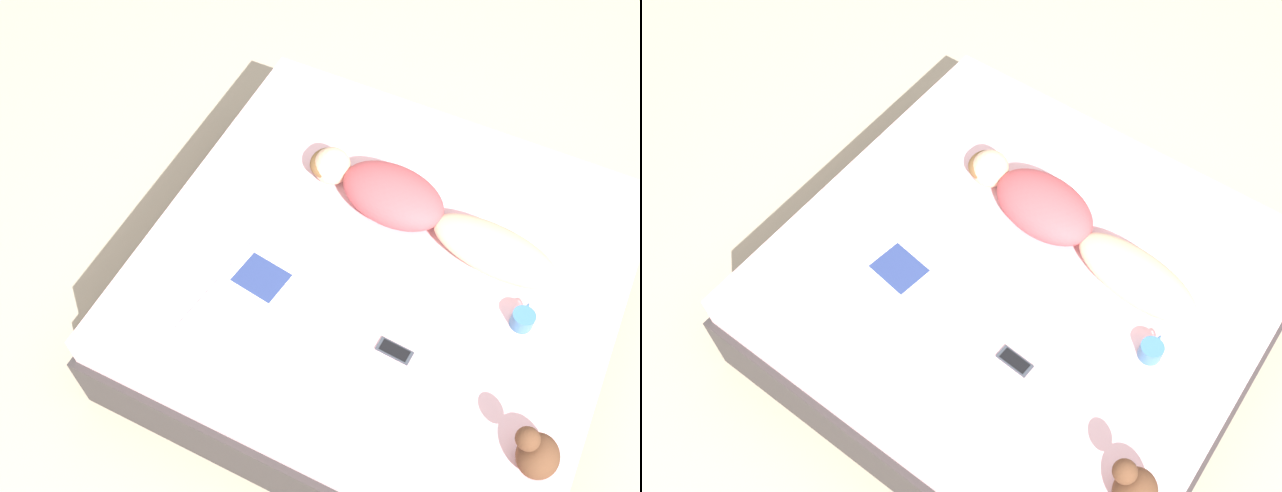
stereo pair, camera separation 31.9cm
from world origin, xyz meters
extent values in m
plane|color=#B7A88E|center=(0.00, 0.00, 0.00)|extent=(12.00, 12.00, 0.00)
cube|color=#383333|center=(0.00, 0.00, 0.19)|extent=(1.92, 2.04, 0.38)
cube|color=beige|center=(0.00, 0.00, 0.46)|extent=(1.86, 1.98, 0.18)
ellipsoid|color=#DBB28E|center=(0.21, -0.41, 0.63)|extent=(0.31, 0.60, 0.14)
ellipsoid|color=#B2474C|center=(0.27, 0.08, 0.65)|extent=(0.37, 0.52, 0.19)
ellipsoid|color=brown|center=(0.31, 0.42, 0.64)|extent=(0.20, 0.19, 0.10)
sphere|color=#DBB28E|center=(0.31, 0.40, 0.64)|extent=(0.17, 0.17, 0.17)
cube|color=silver|center=(-0.57, 0.46, 0.56)|extent=(0.30, 0.33, 0.01)
cube|color=silver|center=(-0.32, 0.43, 0.56)|extent=(0.30, 0.33, 0.01)
cube|color=navy|center=(-0.32, 0.43, 0.56)|extent=(0.20, 0.23, 0.00)
cylinder|color=teal|center=(-0.04, -0.62, 0.59)|extent=(0.09, 0.09, 0.08)
cylinder|color=black|center=(-0.04, -0.62, 0.62)|extent=(0.08, 0.08, 0.00)
torus|color=teal|center=(0.01, -0.62, 0.59)|extent=(0.06, 0.01, 0.06)
cube|color=#333842|center=(-0.38, -0.21, 0.56)|extent=(0.07, 0.15, 0.01)
cube|color=black|center=(-0.38, -0.21, 0.56)|extent=(0.06, 0.12, 0.00)
ellipsoid|color=brown|center=(-0.57, -0.84, 0.63)|extent=(0.17, 0.15, 0.15)
sphere|color=brown|center=(-0.57, -0.78, 0.73)|extent=(0.09, 0.09, 0.09)
camera|label=1|loc=(-1.70, -0.53, 3.25)|focal=42.00mm
camera|label=2|loc=(-1.53, -0.80, 3.25)|focal=42.00mm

